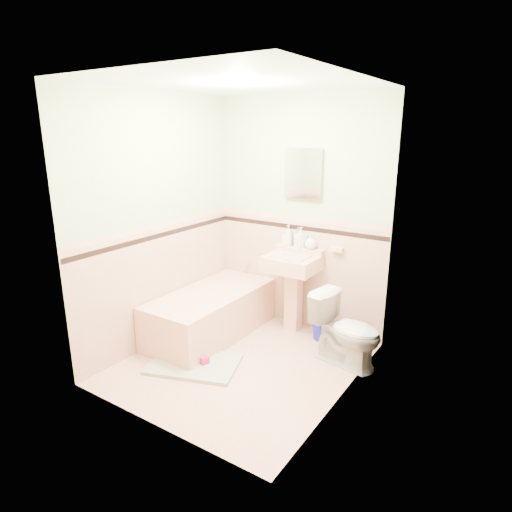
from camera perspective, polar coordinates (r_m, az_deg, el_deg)
The scene contains 32 objects.
floor at distance 4.27m, azimuth -1.90°, elevation -13.81°, with size 2.20×2.20×0.00m, color #E6AF96.
ceiling at distance 3.71m, azimuth -2.28°, elevation 21.85°, with size 2.20×2.20×0.00m, color white.
wall_back at distance 4.72m, azimuth 5.69°, elevation 5.33°, with size 2.50×2.50×0.00m, color #F1E1C4.
wall_front at distance 3.00m, azimuth -14.28°, elevation -1.42°, with size 2.50×2.50×0.00m, color #F1E1C4.
wall_left at distance 4.44m, azimuth -12.70°, elevation 4.32°, with size 2.50×2.50×0.00m, color #F1E1C4.
wall_right at distance 3.34m, azimuth 12.08°, elevation 0.50°, with size 2.50×2.50×0.00m, color #F1E1C4.
wainscot_back at distance 4.87m, azimuth 5.42°, elevation -2.22°, with size 2.00×2.00×0.00m, color beige.
wainscot_front at distance 3.26m, azimuth -13.32°, elevation -12.32°, with size 2.00×2.00×0.00m, color beige.
wainscot_left at distance 4.61m, azimuth -12.10°, elevation -3.63°, with size 2.20×2.20×0.00m, color beige.
wainscot_right at distance 3.57m, azimuth 11.28°, elevation -9.57°, with size 2.20×2.20×0.00m, color beige.
accent_back at distance 4.73m, azimuth 5.55°, elevation 3.75°, with size 2.00×2.00×0.00m, color black.
accent_front at distance 3.05m, azimuth -13.87°, elevation -3.66°, with size 2.00×2.00×0.00m, color black.
accent_left at distance 4.46m, azimuth -12.43°, elevation 2.66°, with size 2.20×2.20×0.00m, color black.
accent_right at distance 3.38m, azimuth 11.67°, elevation -1.58°, with size 2.20×2.20×0.00m, color black.
cap_back at distance 4.71m, azimuth 5.58°, elevation 4.94°, with size 2.00×2.00×0.00m, color #E6A28C.
cap_front at distance 3.02m, azimuth -13.99°, elevation -1.88°, with size 2.00×2.00×0.00m, color #E6A28C.
cap_left at distance 4.43m, azimuth -12.51°, elevation 3.92°, with size 2.20×2.20×0.00m, color #E6A28C.
cap_right at distance 3.35m, azimuth 11.77°, elevation 0.05°, with size 2.20×2.20×0.00m, color #E6A28C.
bathtub at distance 4.74m, azimuth -5.90°, elevation -7.63°, with size 0.70×1.50×0.45m, color #E1A78C.
tub_faucet at distance 5.14m, azimuth -0.98°, elevation -0.81°, with size 0.04×0.04×0.12m, color silver.
sink at distance 4.72m, azimuth 4.59°, elevation -5.03°, with size 0.55×0.48×0.86m, color #E1A78C, non-canonical shape.
sink_faucet at distance 4.68m, azimuth 5.56°, elevation 1.46°, with size 0.02×0.02×0.10m, color silver.
medicine_cabinet at distance 4.61m, azimuth 6.24°, elevation 10.70°, with size 0.41×0.04×0.51m, color white.
soap_dish at distance 4.56m, azimuth 10.59°, elevation 0.87°, with size 0.13×0.08×0.04m, color #E1A78C.
soap_bottle_left at distance 4.76m, azimuth 4.27°, elevation 2.74°, with size 0.09×0.09×0.23m, color #B2B2B2.
soap_bottle_mid at distance 4.69m, azimuth 5.86°, elevation 2.46°, with size 0.10×0.10×0.22m, color #B2B2B2.
soap_bottle_right at distance 4.64m, azimuth 7.22°, elevation 1.90°, with size 0.12×0.12×0.16m, color #B2B2B2.
tube at distance 4.79m, azimuth 3.72°, elevation 2.20°, with size 0.04×0.04×0.12m, color white.
toilet at distance 4.19m, azimuth 11.84°, elevation -9.51°, with size 0.38×0.67×0.68m, color white.
bucket at distance 4.71m, azimuth 8.70°, elevation -9.37°, with size 0.23×0.23×0.23m, color #1617BC, non-canonical shape.
bath_mat at distance 4.25m, azimuth -8.11°, elevation -13.84°, with size 0.82×0.54×0.03m, color #959E83.
shoe at distance 4.24m, azimuth -7.14°, elevation -13.14°, with size 0.16×0.08×0.07m, color #BF1E59.
Camera 1 is at (2.14, -3.01, 2.13)m, focal length 30.49 mm.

